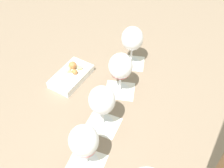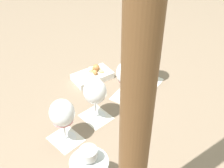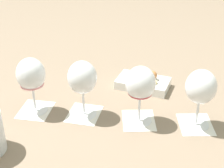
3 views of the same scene
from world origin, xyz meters
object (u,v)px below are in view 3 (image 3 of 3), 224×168
at_px(wine_glass_1, 82,80).
at_px(wine_glass_3, 201,90).
at_px(snack_dish, 144,82).
at_px(wine_glass_0, 31,77).
at_px(wine_glass_2, 140,86).

xyz_separation_m(wine_glass_1, wine_glass_3, (0.22, 0.24, -0.00)).
bearing_deg(wine_glass_3, snack_dish, 178.50).
bearing_deg(wine_glass_3, wine_glass_0, -131.68).
bearing_deg(snack_dish, wine_glass_2, -41.50).
xyz_separation_m(wine_glass_0, snack_dish, (0.06, 0.36, -0.10)).
distance_m(wine_glass_1, wine_glass_2, 0.16).
bearing_deg(snack_dish, wine_glass_1, -82.45).
bearing_deg(snack_dish, wine_glass_0, -100.14).
bearing_deg(wine_glass_1, wine_glass_3, 47.82).
relative_size(wine_glass_2, wine_glass_3, 1.00).
height_order(wine_glass_0, wine_glass_1, same).
bearing_deg(wine_glass_0, wine_glass_3, 48.32).
distance_m(wine_glass_0, wine_glass_2, 0.31).
height_order(wine_glass_1, snack_dish, wine_glass_1).
bearing_deg(wine_glass_0, snack_dish, 79.86).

